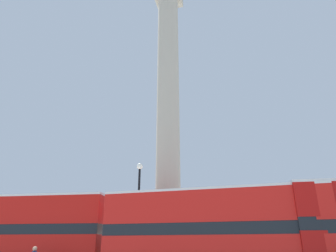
{
  "coord_description": "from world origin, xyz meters",
  "views": [
    {
      "loc": [
        5.26,
        -21.67,
        1.6
      ],
      "look_at": [
        0.0,
        0.0,
        10.61
      ],
      "focal_mm": 32.0,
      "sensor_mm": 36.0,
      "label": 1
    }
  ],
  "objects_px": {
    "monument_column": "(168,151)",
    "street_lamp": "(138,213)",
    "bus_a": "(213,230)",
    "bus_c": "(17,231)",
    "equestrian_statue": "(72,247)"
  },
  "relations": [
    {
      "from": "street_lamp",
      "to": "bus_c",
      "type": "bearing_deg",
      "value": -166.36
    },
    {
      "from": "bus_a",
      "to": "equestrian_statue",
      "type": "height_order",
      "value": "equestrian_statue"
    },
    {
      "from": "equestrian_statue",
      "to": "street_lamp",
      "type": "distance_m",
      "value": 12.51
    },
    {
      "from": "bus_a",
      "to": "monument_column",
      "type": "bearing_deg",
      "value": 124.58
    },
    {
      "from": "monument_column",
      "to": "bus_a",
      "type": "height_order",
      "value": "monument_column"
    },
    {
      "from": "monument_column",
      "to": "bus_a",
      "type": "xyz_separation_m",
      "value": [
        3.75,
        -6.1,
        -6.14
      ]
    },
    {
      "from": "bus_a",
      "to": "equestrian_statue",
      "type": "distance_m",
      "value": 17.4
    },
    {
      "from": "bus_a",
      "to": "bus_c",
      "type": "relative_size",
      "value": 0.98
    },
    {
      "from": "monument_column",
      "to": "bus_c",
      "type": "height_order",
      "value": "monument_column"
    },
    {
      "from": "monument_column",
      "to": "bus_a",
      "type": "distance_m",
      "value": 9.43
    },
    {
      "from": "equestrian_statue",
      "to": "monument_column",
      "type": "bearing_deg",
      "value": -24.95
    },
    {
      "from": "monument_column",
      "to": "street_lamp",
      "type": "distance_m",
      "value": 6.41
    },
    {
      "from": "bus_c",
      "to": "street_lamp",
      "type": "relative_size",
      "value": 1.68
    },
    {
      "from": "bus_a",
      "to": "bus_c",
      "type": "height_order",
      "value": "bus_c"
    },
    {
      "from": "bus_a",
      "to": "street_lamp",
      "type": "xyz_separation_m",
      "value": [
        -4.68,
        2.23,
        1.11
      ]
    }
  ]
}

